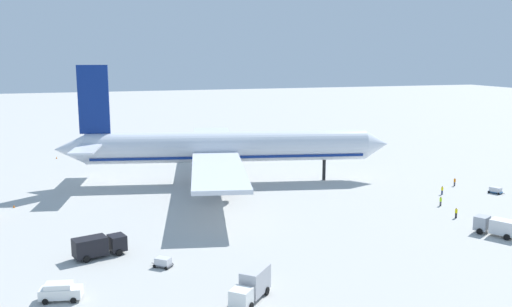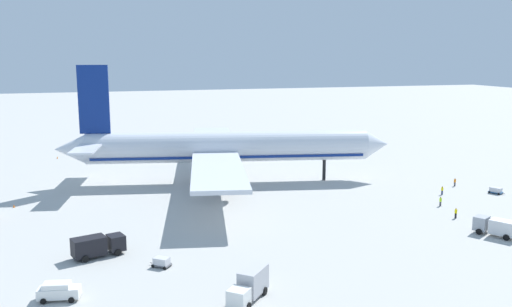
{
  "view_description": "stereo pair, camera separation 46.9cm",
  "coord_description": "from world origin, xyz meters",
  "px_view_note": "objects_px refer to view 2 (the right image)",
  "views": [
    {
      "loc": [
        -28.61,
        -108.34,
        26.21
      ],
      "look_at": [
        5.3,
        -1.81,
        6.1
      ],
      "focal_mm": 38.74,
      "sensor_mm": 36.0,
      "label": 1
    },
    {
      "loc": [
        -28.17,
        -108.48,
        26.21
      ],
      "look_at": [
        5.3,
        -1.81,
        6.1
      ],
      "focal_mm": 38.74,
      "sensor_mm": 36.0,
      "label": 2
    }
  ],
  "objects_px": {
    "baggage_cart_1": "(120,146)",
    "ground_worker_1": "(455,182)",
    "service_truck_5": "(250,285)",
    "ground_worker_0": "(440,201)",
    "ground_worker_4": "(456,213)",
    "traffic_cone_1": "(57,157)",
    "traffic_cone_3": "(14,206)",
    "service_truck_1": "(496,226)",
    "service_truck_3": "(97,245)",
    "baggage_cart_2": "(496,190)",
    "service_van": "(59,291)",
    "airliner": "(222,148)",
    "baggage_cart_0": "(162,262)",
    "ground_worker_2": "(442,190)"
  },
  "relations": [
    {
      "from": "service_truck_5",
      "to": "ground_worker_4",
      "type": "distance_m",
      "value": 44.81
    },
    {
      "from": "service_truck_1",
      "to": "service_truck_3",
      "type": "bearing_deg",
      "value": 171.1
    },
    {
      "from": "service_truck_1",
      "to": "service_truck_5",
      "type": "bearing_deg",
      "value": -166.71
    },
    {
      "from": "baggage_cart_0",
      "to": "ground_worker_1",
      "type": "distance_m",
      "value": 67.43
    },
    {
      "from": "service_truck_5",
      "to": "service_van",
      "type": "relative_size",
      "value": 1.33
    },
    {
      "from": "service_van",
      "to": "traffic_cone_1",
      "type": "distance_m",
      "value": 87.46
    },
    {
      "from": "baggage_cart_2",
      "to": "traffic_cone_3",
      "type": "xyz_separation_m",
      "value": [
        -86.83,
        16.97,
        -0.39
      ]
    },
    {
      "from": "baggage_cart_1",
      "to": "ground_worker_0",
      "type": "xyz_separation_m",
      "value": [
        49.35,
        -80.65,
        0.57
      ]
    },
    {
      "from": "baggage_cart_1",
      "to": "baggage_cart_2",
      "type": "distance_m",
      "value": 100.1
    },
    {
      "from": "ground_worker_0",
      "to": "ground_worker_4",
      "type": "relative_size",
      "value": 0.98
    },
    {
      "from": "ground_worker_2",
      "to": "ground_worker_4",
      "type": "height_order",
      "value": "ground_worker_4"
    },
    {
      "from": "service_truck_5",
      "to": "baggage_cart_1",
      "type": "relative_size",
      "value": 2.24
    },
    {
      "from": "service_truck_1",
      "to": "ground_worker_1",
      "type": "height_order",
      "value": "service_truck_1"
    },
    {
      "from": "baggage_cart_1",
      "to": "ground_worker_1",
      "type": "distance_m",
      "value": 92.12
    },
    {
      "from": "airliner",
      "to": "service_truck_1",
      "type": "height_order",
      "value": "airliner"
    },
    {
      "from": "service_truck_5",
      "to": "baggage_cart_1",
      "type": "bearing_deg",
      "value": 93.57
    },
    {
      "from": "airliner",
      "to": "service_truck_3",
      "type": "bearing_deg",
      "value": -125.4
    },
    {
      "from": "baggage_cart_2",
      "to": "ground_worker_2",
      "type": "distance_m",
      "value": 10.6
    },
    {
      "from": "service_truck_5",
      "to": "ground_worker_1",
      "type": "height_order",
      "value": "service_truck_5"
    },
    {
      "from": "baggage_cart_1",
      "to": "ground_worker_0",
      "type": "bearing_deg",
      "value": -58.53
    },
    {
      "from": "baggage_cart_1",
      "to": "airliner",
      "type": "bearing_deg",
      "value": -71.39
    },
    {
      "from": "ground_worker_2",
      "to": "baggage_cart_1",
      "type": "bearing_deg",
      "value": 126.42
    },
    {
      "from": "service_truck_5",
      "to": "service_van",
      "type": "distance_m",
      "value": 20.7
    },
    {
      "from": "service_van",
      "to": "service_truck_1",
      "type": "bearing_deg",
      "value": 3.29
    },
    {
      "from": "service_truck_1",
      "to": "service_truck_5",
      "type": "height_order",
      "value": "service_truck_5"
    },
    {
      "from": "service_truck_3",
      "to": "baggage_cart_1",
      "type": "xyz_separation_m",
      "value": [
        8.74,
        88.13,
        -1.28
      ]
    },
    {
      "from": "service_truck_1",
      "to": "traffic_cone_1",
      "type": "distance_m",
      "value": 105.4
    },
    {
      "from": "service_truck_1",
      "to": "baggage_cart_1",
      "type": "relative_size",
      "value": 2.27
    },
    {
      "from": "service_truck_1",
      "to": "traffic_cone_1",
      "type": "relative_size",
      "value": 11.51
    },
    {
      "from": "baggage_cart_0",
      "to": "ground_worker_2",
      "type": "xyz_separation_m",
      "value": [
        55.74,
        20.3,
        0.16
      ]
    },
    {
      "from": "traffic_cone_3",
      "to": "airliner",
      "type": "bearing_deg",
      "value": 11.22
    },
    {
      "from": "traffic_cone_1",
      "to": "service_truck_5",
      "type": "bearing_deg",
      "value": -76.07
    },
    {
      "from": "service_truck_5",
      "to": "ground_worker_2",
      "type": "bearing_deg",
      "value": 34.19
    },
    {
      "from": "traffic_cone_3",
      "to": "service_truck_3",
      "type": "bearing_deg",
      "value": -65.47
    },
    {
      "from": "baggage_cart_1",
      "to": "ground_worker_1",
      "type": "xyz_separation_m",
      "value": [
        61.25,
        -68.8,
        0.56
      ]
    },
    {
      "from": "traffic_cone_1",
      "to": "traffic_cone_3",
      "type": "distance_m",
      "value": 46.58
    },
    {
      "from": "ground_worker_1",
      "to": "ground_worker_4",
      "type": "height_order",
      "value": "ground_worker_4"
    },
    {
      "from": "service_van",
      "to": "traffic_cone_3",
      "type": "bearing_deg",
      "value": 102.09
    },
    {
      "from": "ground_worker_1",
      "to": "service_truck_1",
      "type": "bearing_deg",
      "value": -116.56
    },
    {
      "from": "service_truck_5",
      "to": "ground_worker_2",
      "type": "distance_m",
      "value": 57.92
    },
    {
      "from": "service_van",
      "to": "traffic_cone_3",
      "type": "distance_m",
      "value": 42.07
    },
    {
      "from": "baggage_cart_0",
      "to": "ground_worker_4",
      "type": "distance_m",
      "value": 48.91
    },
    {
      "from": "airliner",
      "to": "ground_worker_4",
      "type": "distance_m",
      "value": 47.39
    },
    {
      "from": "service_truck_1",
      "to": "service_truck_3",
      "type": "distance_m",
      "value": 56.63
    },
    {
      "from": "service_truck_5",
      "to": "ground_worker_4",
      "type": "relative_size",
      "value": 3.68
    },
    {
      "from": "ground_worker_4",
      "to": "traffic_cone_1",
      "type": "distance_m",
      "value": 98.2
    },
    {
      "from": "baggage_cart_0",
      "to": "traffic_cone_1",
      "type": "bearing_deg",
      "value": 100.7
    },
    {
      "from": "baggage_cart_0",
      "to": "traffic_cone_3",
      "type": "relative_size",
      "value": 4.77
    },
    {
      "from": "service_van",
      "to": "ground_worker_4",
      "type": "distance_m",
      "value": 61.72
    },
    {
      "from": "traffic_cone_1",
      "to": "service_truck_1",
      "type": "bearing_deg",
      "value": -52.78
    }
  ]
}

